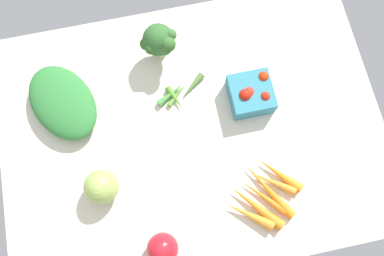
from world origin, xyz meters
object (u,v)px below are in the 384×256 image
heirloom_tomato_green (101,187)px  berry_basket (251,94)px  bell_pepper_red (163,249)px  okra_pile (179,93)px  leafy_greens_clump (63,102)px  broccoli_head (159,41)px  carrot_bunch (264,196)px

heirloom_tomato_green → berry_basket: bearing=21.2°
bell_pepper_red → okra_pile: bell_pepper_red is taller
okra_pile → leafy_greens_clump: bearing=174.6°
okra_pile → broccoli_head: size_ratio=1.17×
carrot_bunch → heirloom_tomato_green: bearing=165.6°
carrot_bunch → okra_pile: carrot_bunch is taller
carrot_bunch → berry_basket: 27.36cm
broccoli_head → leafy_greens_clump: bearing=-160.9°
leafy_greens_clump → broccoli_head: 30.76cm
berry_basket → okra_pile: (-18.88, 5.14, -2.37)cm
okra_pile → bell_pepper_red: bearing=-106.8°
berry_basket → leafy_greens_clump: (-50.36, 8.09, -0.11)cm
carrot_bunch → berry_basket: bearing=83.4°
berry_basket → bell_pepper_red: bearing=-131.7°
berry_basket → okra_pile: berry_basket is taller
leafy_greens_clump → okra_pile: size_ratio=1.62×
bell_pepper_red → leafy_greens_clump: bearing=114.5°
bell_pepper_red → berry_basket: 46.40cm
carrot_bunch → berry_basket: size_ratio=1.90×
carrot_bunch → bell_pepper_red: bearing=-164.9°
heirloom_tomato_green → broccoli_head: size_ratio=0.71×
heirloom_tomato_green → okra_pile: 32.94cm
carrot_bunch → bell_pepper_red: size_ratio=2.49×
heirloom_tomato_green → leafy_greens_clump: bearing=106.0°
heirloom_tomato_green → bell_pepper_red: bearing=-55.3°
okra_pile → carrot_bunch: bearing=-64.0°
leafy_greens_clump → carrot_bunch: bearing=-36.7°
berry_basket → okra_pile: 19.71cm
leafy_greens_clump → broccoli_head: size_ratio=1.90×
bell_pepper_red → carrot_bunch: bearing=15.1°
berry_basket → broccoli_head: 28.54cm
heirloom_tomato_green → bell_pepper_red: heirloom_tomato_green is taller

